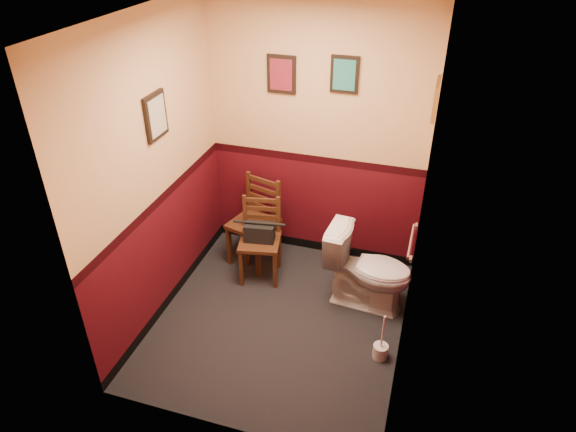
{
  "coord_description": "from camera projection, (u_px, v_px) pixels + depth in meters",
  "views": [
    {
      "loc": [
        1.11,
        -3.38,
        3.37
      ],
      "look_at": [
        0.0,
        0.25,
        1.0
      ],
      "focal_mm": 32.0,
      "sensor_mm": 36.0,
      "label": 1
    }
  ],
  "objects": [
    {
      "name": "toilet",
      "position": [
        369.0,
        270.0,
        4.8
      ],
      "size": [
        0.85,
        0.52,
        0.8
      ],
      "primitive_type": "imported",
      "rotation": [
        0.0,
        0.0,
        1.48
      ],
      "color": "white",
      "rests_on": "floor"
    },
    {
      "name": "wall_front",
      "position": [
        218.0,
        288.0,
        3.11
      ],
      "size": [
        2.2,
        0.0,
        2.7
      ],
      "primitive_type": "cube",
      "rotation": [
        -1.57,
        0.0,
        0.0
      ],
      "color": "#470A13",
      "rests_on": "ground"
    },
    {
      "name": "framed_print_left",
      "position": [
        156.0,
        116.0,
        4.17
      ],
      "size": [
        0.04,
        0.3,
        0.38
      ],
      "color": "black",
      "rests_on": "wall_left"
    },
    {
      "name": "chair_right",
      "position": [
        260.0,
        239.0,
        5.17
      ],
      "size": [
        0.47,
        0.47,
        0.85
      ],
      "rotation": [
        0.0,
        0.0,
        0.2
      ],
      "color": "#4A2816",
      "rests_on": "floor"
    },
    {
      "name": "handbag",
      "position": [
        259.0,
        232.0,
        5.08
      ],
      "size": [
        0.32,
        0.19,
        0.22
      ],
      "rotation": [
        0.0,
        0.0,
        0.16
      ],
      "color": "black",
      "rests_on": "chair_right"
    },
    {
      "name": "framed_print_right",
      "position": [
        436.0,
        99.0,
        3.93
      ],
      "size": [
        0.04,
        0.34,
        0.28
      ],
      "color": "olive",
      "rests_on": "wall_right"
    },
    {
      "name": "framed_print_back_a",
      "position": [
        281.0,
        74.0,
        4.81
      ],
      "size": [
        0.28,
        0.04,
        0.36
      ],
      "color": "black",
      "rests_on": "wall_back"
    },
    {
      "name": "ceiling",
      "position": [
        277.0,
        16.0,
        3.37
      ],
      "size": [
        2.2,
        2.4,
        0.0
      ],
      "primitive_type": "cube",
      "rotation": [
        3.14,
        0.0,
        0.0
      ],
      "color": "silver",
      "rests_on": "ground"
    },
    {
      "name": "grab_bar",
      "position": [
        412.0,
        241.0,
        4.23
      ],
      "size": [
        0.05,
        0.56,
        0.06
      ],
      "color": "silver",
      "rests_on": "wall_right"
    },
    {
      "name": "chair_left",
      "position": [
        256.0,
        222.0,
        5.37
      ],
      "size": [
        0.54,
        0.54,
        0.94
      ],
      "rotation": [
        0.0,
        0.0,
        -0.28
      ],
      "color": "#4A2816",
      "rests_on": "floor"
    },
    {
      "name": "framed_print_back_b",
      "position": [
        345.0,
        75.0,
        4.63
      ],
      "size": [
        0.26,
        0.04,
        0.34
      ],
      "color": "black",
      "rests_on": "wall_back"
    },
    {
      "name": "wall_back",
      "position": [
        316.0,
        137.0,
        5.06
      ],
      "size": [
        2.2,
        0.0,
        2.7
      ],
      "primitive_type": "cube",
      "rotation": [
        1.57,
        0.0,
        0.0
      ],
      "color": "#470A13",
      "rests_on": "ground"
    },
    {
      "name": "wall_left",
      "position": [
        156.0,
        176.0,
        4.36
      ],
      "size": [
        0.0,
        2.4,
        2.7
      ],
      "primitive_type": "cube",
      "rotation": [
        1.57,
        0.0,
        1.57
      ],
      "color": "#470A13",
      "rests_on": "ground"
    },
    {
      "name": "wall_right",
      "position": [
        419.0,
        216.0,
        3.81
      ],
      "size": [
        0.0,
        2.4,
        2.7
      ],
      "primitive_type": "cube",
      "rotation": [
        1.57,
        0.0,
        -1.57
      ],
      "color": "#470A13",
      "rests_on": "ground"
    },
    {
      "name": "tp_stack",
      "position": [
        338.0,
        251.0,
        5.42
      ],
      "size": [
        0.25,
        0.15,
        0.43
      ],
      "color": "silver",
      "rests_on": "floor"
    },
    {
      "name": "toilet_brush",
      "position": [
        380.0,
        350.0,
        4.38
      ],
      "size": [
        0.13,
        0.13,
        0.47
      ],
      "color": "silver",
      "rests_on": "floor"
    },
    {
      "name": "floor",
      "position": [
        280.0,
        320.0,
        4.8
      ],
      "size": [
        2.2,
        2.4,
        0.0
      ],
      "primitive_type": "cube",
      "color": "black",
      "rests_on": "ground"
    }
  ]
}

